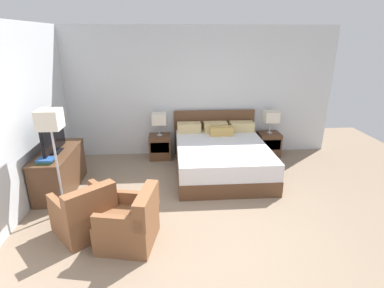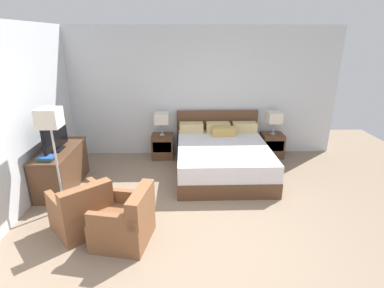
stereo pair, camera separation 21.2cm
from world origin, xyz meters
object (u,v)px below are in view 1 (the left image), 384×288
Objects in this scene: nightstand_left at (160,147)px; armchair_by_window at (85,214)px; nightstand_right at (269,144)px; table_lamp_left at (159,119)px; floor_lamp at (51,129)px; armchair_companion at (131,224)px; table_lamp_right at (271,117)px; bed at (221,156)px; dresser at (60,170)px; book_red_cover at (45,162)px; book_blue_cover at (46,159)px; tv at (53,136)px.

armchair_by_window reaches higher than nightstand_left.
nightstand_right is 1.06× the size of table_lamp_left.
floor_lamp is (-1.41, -2.10, 0.45)m from table_lamp_left.
armchair_companion is at bearing -21.87° from armchair_by_window.
nightstand_right is 3.97m from armchair_companion.
table_lamp_right is 0.31× the size of floor_lamp.
bed is 2.22× the size of armchair_by_window.
nightstand_right is 4.28m from armchair_by_window.
table_lamp_right is 0.61× the size of armchair_companion.
table_lamp_left is at bearing 38.13° from dresser.
nightstand_right is 0.32× the size of floor_lamp.
floor_lamp is (-3.84, -2.10, 0.45)m from table_lamp_right.
book_red_cover is 1.20m from armchair_by_window.
table_lamp_left and table_lamp_right have the same top height.
bed is 4.34× the size of table_lamp_right.
book_red_cover is at bearing 133.44° from armchair_by_window.
nightstand_left is (-1.22, 0.78, -0.06)m from bed.
floor_lamp reaches higher than dresser.
tv is at bearing 91.48° from book_blue_cover.
nightstand_left is 1.06× the size of table_lamp_right.
bed is 4.09× the size of nightstand_right.
table_lamp_right is (-0.00, 0.00, 0.63)m from nightstand_right.
table_lamp_left reaches higher than dresser.
armchair_by_window is at bearing 158.13° from armchair_companion.
floor_lamp is at bearing -43.88° from book_red_cover.
table_lamp_left is at bearing 84.10° from armchair_companion.
floor_lamp reaches higher than armchair_by_window.
tv is 0.50m from book_blue_cover.
table_lamp_right is 1.98× the size of book_blue_cover.
tv reaches higher than bed.
nightstand_left is 2.15m from dresser.
table_lamp_right is 4.02m from armchair_companion.
nightstand_left is at bearing 147.33° from bed.
armchair_companion is at bearing -133.47° from nightstand_right.
nightstand_left is 1.00× the size of nightstand_right.
nightstand_left is 0.65× the size of armchair_companion.
book_blue_cover is 0.31× the size of armchair_companion.
book_blue_cover is at bearing -156.11° from table_lamp_right.
book_red_cover is 0.91× the size of book_blue_cover.
bed is at bearing -147.26° from table_lamp_right.
nightstand_left is 2.52m from table_lamp_right.
armchair_companion is 1.72m from floor_lamp.
table_lamp_right is 4.32m from armchair_by_window.
table_lamp_right is (1.22, 0.78, 0.58)m from bed.
bed is at bearing 26.71° from floor_lamp.
book_blue_cover is (-4.11, -1.82, -0.12)m from table_lamp_right.
armchair_companion reaches higher than nightstand_right.
table_lamp_left is (-1.22, 0.78, 0.58)m from bed.
nightstand_right is at bearing 46.53° from armchair_companion.
bed is 1.58× the size of dresser.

